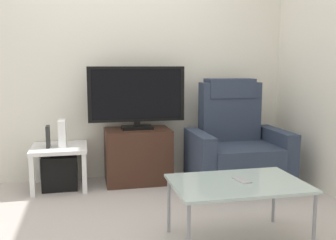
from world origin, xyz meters
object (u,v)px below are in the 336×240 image
at_px(side_table, 59,153).
at_px(cell_phone, 242,180).
at_px(game_console, 62,133).
at_px(coffee_table, 238,186).
at_px(television, 137,96).
at_px(subwoofer_box, 60,171).
at_px(book_upright, 48,137).
at_px(recliner_armchair, 236,148).
at_px(tv_stand, 138,156).

distance_m(side_table, cell_phone, 1.98).
bearing_deg(game_console, coffee_table, -51.30).
distance_m(game_console, cell_phone, 1.97).
height_order(television, cell_phone, television).
relative_size(television, subwoofer_box, 2.97).
bearing_deg(game_console, side_table, -164.05).
xyz_separation_m(book_upright, cell_phone, (1.40, -1.48, -0.09)).
bearing_deg(television, book_upright, -176.02).
distance_m(television, subwoofer_box, 1.08).
height_order(side_table, coffee_table, coffee_table).
relative_size(subwoofer_box, game_console, 1.28).
xyz_separation_m(recliner_armchair, game_console, (-1.75, 0.24, 0.18)).
xyz_separation_m(coffee_table, cell_phone, (0.04, 0.02, 0.03)).
relative_size(tv_stand, side_table, 1.24).
bearing_deg(book_upright, cell_phone, -46.59).
distance_m(book_upright, coffee_table, 2.03).
bearing_deg(television, subwoofer_box, -176.97).
distance_m(subwoofer_box, coffee_table, 1.99).
xyz_separation_m(television, recliner_armchair, (0.99, -0.27, -0.53)).
height_order(book_upright, game_console, game_console).
bearing_deg(recliner_armchair, television, 158.80).
bearing_deg(coffee_table, tv_stand, 106.98).
xyz_separation_m(book_upright, coffee_table, (1.36, -1.50, -0.12)).
relative_size(tv_stand, television, 0.67).
relative_size(tv_stand, coffee_table, 0.75).
relative_size(television, cell_phone, 6.66).
height_order(recliner_armchair, subwoofer_box, recliner_armchair).
distance_m(tv_stand, game_console, 0.80).
distance_m(television, side_table, 0.96).
bearing_deg(coffee_table, recliner_armchair, 67.91).
bearing_deg(side_table, subwoofer_box, 90.00).
bearing_deg(subwoofer_box, cell_phone, -49.09).
xyz_separation_m(tv_stand, coffee_table, (0.47, -1.54, 0.12)).
relative_size(side_table, book_upright, 2.56).
xyz_separation_m(tv_stand, television, (-0.00, 0.02, 0.62)).
bearing_deg(tv_stand, game_console, -179.03).
bearing_deg(tv_stand, subwoofer_box, -178.35).
bearing_deg(subwoofer_box, book_upright, -168.69).
height_order(recliner_armchair, game_console, recliner_armchair).
distance_m(tv_stand, side_table, 0.79).
xyz_separation_m(subwoofer_box, game_console, (0.04, 0.01, 0.39)).
distance_m(recliner_armchair, coffee_table, 1.39).
xyz_separation_m(side_table, game_console, (0.04, 0.01, 0.20)).
xyz_separation_m(recliner_armchair, subwoofer_box, (-1.78, 0.23, -0.20)).
bearing_deg(tv_stand, coffee_table, -73.02).
bearing_deg(subwoofer_box, coffee_table, -50.32).
height_order(television, subwoofer_box, television).
distance_m(tv_stand, recliner_armchair, 1.03).
bearing_deg(book_upright, subwoofer_box, 11.31).
distance_m(book_upright, cell_phone, 2.04).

